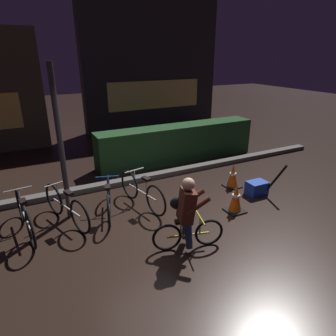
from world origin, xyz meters
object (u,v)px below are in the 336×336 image
at_px(street_post, 61,146).
at_px(parked_bike_left_mid, 25,216).
at_px(parked_bike_right_mid, 142,192).
at_px(parked_bike_center_left, 66,207).
at_px(traffic_cone_near, 236,198).
at_px(blue_crate, 257,188).
at_px(traffic_cone_far, 233,176).
at_px(closed_umbrella, 275,180).
at_px(cyclist, 187,213).
at_px(parked_bike_center_right, 109,199).

bearing_deg(street_post, parked_bike_left_mid, -163.02).
bearing_deg(parked_bike_right_mid, parked_bike_center_left, 76.76).
distance_m(traffic_cone_near, blue_crate, 1.03).
bearing_deg(parked_bike_left_mid, traffic_cone_far, -98.18).
xyz_separation_m(parked_bike_left_mid, closed_umbrella, (4.96, -0.91, 0.04)).
height_order(parked_bike_right_mid, cyclist, cyclist).
bearing_deg(parked_bike_center_right, blue_crate, -85.70).
xyz_separation_m(parked_bike_center_left, parked_bike_right_mid, (1.49, -0.04, -0.00)).
bearing_deg(street_post, parked_bike_center_right, -17.36).
bearing_deg(parked_bike_left_mid, traffic_cone_near, -112.67).
bearing_deg(parked_bike_center_right, closed_umbrella, -88.76).
xyz_separation_m(street_post, parked_bike_right_mid, (1.42, -0.25, -1.10)).
height_order(street_post, cyclist, street_post).
xyz_separation_m(parked_bike_center_left, parked_bike_center_right, (0.80, -0.01, -0.02)).
distance_m(parked_bike_center_left, traffic_cone_far, 3.77).
bearing_deg(parked_bike_center_left, parked_bike_center_right, -109.63).
relative_size(parked_bike_center_right, blue_crate, 3.34).
relative_size(parked_bike_center_left, parked_bike_right_mid, 0.98).
distance_m(traffic_cone_far, blue_crate, 0.63).
bearing_deg(traffic_cone_near, parked_bike_center_right, 154.72).
relative_size(parked_bike_right_mid, cyclist, 1.26).
height_order(parked_bike_left_mid, parked_bike_right_mid, parked_bike_left_mid).
xyz_separation_m(parked_bike_center_left, traffic_cone_far, (3.77, -0.12, -0.06)).
xyz_separation_m(parked_bike_left_mid, traffic_cone_far, (4.47, -0.10, -0.07)).
distance_m(street_post, cyclist, 2.54).
relative_size(parked_bike_left_mid, closed_umbrella, 1.93).
height_order(parked_bike_center_left, blue_crate, parked_bike_center_left).
bearing_deg(cyclist, parked_bike_left_mid, 159.89).
relative_size(parked_bike_left_mid, parked_bike_center_right, 1.12).
bearing_deg(traffic_cone_far, parked_bike_left_mid, 178.74).
xyz_separation_m(street_post, blue_crate, (3.93, -0.90, -1.28)).
bearing_deg(parked_bike_right_mid, cyclist, 172.04).
xyz_separation_m(street_post, traffic_cone_near, (3.00, -1.30, -1.14)).
xyz_separation_m(traffic_cone_near, traffic_cone_far, (0.70, 0.97, -0.02)).
bearing_deg(parked_bike_left_mid, parked_bike_right_mid, -97.40).
xyz_separation_m(parked_bike_left_mid, parked_bike_center_left, (0.70, 0.02, -0.01)).
relative_size(street_post, cyclist, 2.30).
bearing_deg(traffic_cone_far, blue_crate, -67.41).
relative_size(parked_bike_center_left, closed_umbrella, 1.80).
height_order(street_post, parked_bike_left_mid, street_post).
height_order(parked_bike_right_mid, blue_crate, parked_bike_right_mid).
bearing_deg(traffic_cone_far, street_post, 174.83).
bearing_deg(parked_bike_center_right, traffic_cone_far, -75.92).
bearing_deg(cyclist, closed_umbrella, 30.21).
height_order(parked_bike_center_left, cyclist, cyclist).
distance_m(parked_bike_center_left, parked_bike_right_mid, 1.49).
bearing_deg(parked_bike_right_mid, traffic_cone_near, -135.30).
bearing_deg(parked_bike_center_right, parked_bike_center_left, 105.45).
bearing_deg(parked_bike_left_mid, closed_umbrella, -107.35).
bearing_deg(blue_crate, street_post, 167.11).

